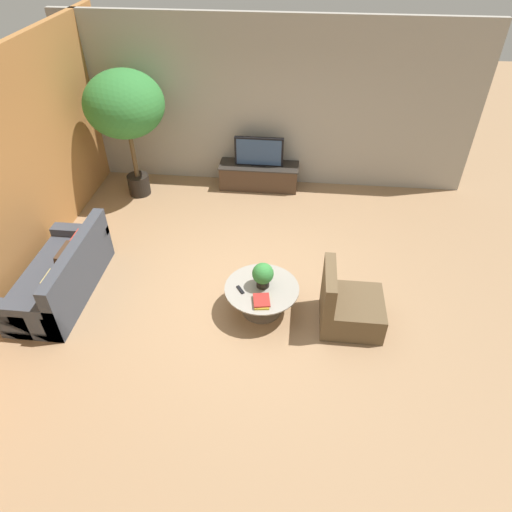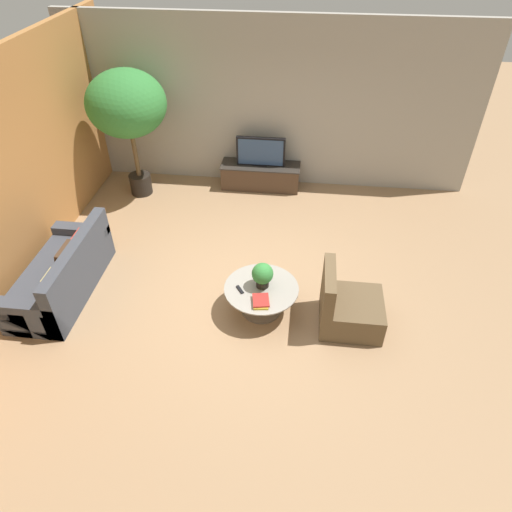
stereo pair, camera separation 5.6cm
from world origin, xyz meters
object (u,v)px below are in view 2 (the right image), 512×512
Objects in this scene: potted_palm_tall at (127,106)px; coffee_table at (261,294)px; potted_plant_tabletop at (263,275)px; television at (261,152)px; armchair_wicker at (347,308)px; couch_by_wall at (63,275)px; media_console at (261,175)px.

coffee_table is at bearing -47.51° from potted_palm_tall.
potted_palm_tall is 6.38× the size of potted_plant_tabletop.
television is 2.46m from potted_palm_tall.
couch_by_wall is at bearing 87.49° from armchair_wicker.
potted_plant_tabletop is at bearing -47.00° from potted_palm_tall.
couch_by_wall is 3.09m from potted_palm_tall.
media_console is 1.73× the size of armchair_wicker.
armchair_wicker reaches higher than media_console.
television is 1.05× the size of armchair_wicker.
potted_plant_tabletop is (0.01, 0.04, 0.32)m from coffee_table.
couch_by_wall is 0.82× the size of potted_palm_tall.
potted_palm_tall reaches higher than armchair_wicker.
media_console is 0.66× the size of potted_palm_tall.
potted_plant_tabletop is at bearing 77.47° from coffee_table.
media_console is 4.06m from couch_by_wall.
television is 3.29m from potted_plant_tabletop.
armchair_wicker is at bearing -7.19° from potted_plant_tabletop.
coffee_table is 1.15× the size of armchair_wicker.
armchair_wicker reaches higher than coffee_table.
armchair_wicker is 2.41× the size of potted_plant_tabletop.
potted_palm_tall is at bearing 51.84° from armchair_wicker.
potted_plant_tabletop reaches higher than media_console.
armchair_wicker is (3.95, -0.17, -0.01)m from couch_by_wall.
television is (0.00, -0.00, 0.49)m from media_console.
coffee_table is 1.14m from armchair_wicker.
television is at bearing 96.40° from coffee_table.
television is 3.36m from coffee_table.
coffee_table is (0.37, -3.31, 0.05)m from media_console.
media_console is at bearing 12.31° from potted_palm_tall.
television is 3.76m from armchair_wicker.
coffee_table is 4.07m from potted_palm_tall.
potted_palm_tall is at bearing -167.69° from media_console.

